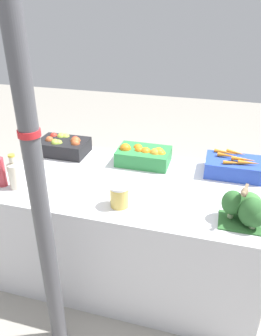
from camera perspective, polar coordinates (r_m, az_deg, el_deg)
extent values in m
plane|color=gray|center=(2.64, 0.00, -17.03)|extent=(10.00, 10.00, 0.00)
cube|color=silver|center=(2.38, 0.00, -10.41)|extent=(1.73, 0.93, 0.77)
cylinder|color=#4C4C51|center=(1.51, -16.61, 1.56)|extent=(0.09, 0.09, 2.43)
cylinder|color=red|center=(1.46, -17.24, 5.86)|extent=(0.10, 0.10, 0.03)
cube|color=black|center=(2.60, -11.62, 3.65)|extent=(0.38, 0.25, 0.11)
sphere|color=#9EBC42|center=(2.54, -9.55, 4.47)|extent=(0.07, 0.07, 0.07)
sphere|color=#BC562D|center=(2.60, -13.93, 4.71)|extent=(0.06, 0.06, 0.06)
sphere|color=#9EBC42|center=(2.65, -11.21, 5.22)|extent=(0.07, 0.07, 0.07)
sphere|color=red|center=(2.58, -9.61, 4.83)|extent=(0.06, 0.06, 0.06)
sphere|color=#BC562D|center=(2.55, -9.54, 4.52)|extent=(0.08, 0.08, 0.08)
sphere|color=#9EBC42|center=(2.54, -12.43, 4.16)|extent=(0.06, 0.06, 0.06)
sphere|color=#9EBC42|center=(2.53, -12.97, 4.20)|extent=(0.06, 0.06, 0.06)
sphere|color=red|center=(2.69, -13.22, 5.38)|extent=(0.06, 0.06, 0.06)
sphere|color=#BC562D|center=(2.49, -9.54, 4.15)|extent=(0.07, 0.07, 0.07)
sphere|color=#9EBC42|center=(2.56, -13.00, 4.28)|extent=(0.06, 0.06, 0.06)
sphere|color=#9EBC42|center=(2.66, -11.98, 5.27)|extent=(0.07, 0.07, 0.07)
cube|color=#2D8442|center=(2.39, 2.31, 2.05)|extent=(0.38, 0.25, 0.11)
sphere|color=orange|center=(2.36, 1.52, 2.96)|extent=(0.07, 0.07, 0.07)
sphere|color=orange|center=(2.35, 2.61, 2.66)|extent=(0.08, 0.08, 0.08)
sphere|color=orange|center=(2.32, 5.32, 2.31)|extent=(0.07, 0.07, 0.07)
sphere|color=orange|center=(2.33, 4.90, 2.55)|extent=(0.09, 0.09, 0.09)
sphere|color=orange|center=(2.32, 4.35, 2.46)|extent=(0.08, 0.08, 0.08)
sphere|color=orange|center=(2.37, -0.91, 3.32)|extent=(0.08, 0.08, 0.08)
sphere|color=orange|center=(2.41, 1.29, 3.41)|extent=(0.07, 0.07, 0.07)
cube|color=#2847B7|center=(2.34, 17.48, 0.16)|extent=(0.38, 0.25, 0.11)
cone|color=orange|center=(2.39, 16.36, 2.60)|extent=(0.17, 0.05, 0.03)
cone|color=orange|center=(2.27, 19.94, 0.86)|extent=(0.14, 0.04, 0.03)
cone|color=orange|center=(2.29, 19.08, 1.42)|extent=(0.16, 0.04, 0.03)
cone|color=orange|center=(2.40, 17.90, 2.55)|extent=(0.13, 0.06, 0.03)
cone|color=orange|center=(2.33, 16.58, 2.09)|extent=(0.14, 0.04, 0.03)
cone|color=orange|center=(2.25, 17.73, 0.86)|extent=(0.15, 0.05, 0.03)
cube|color=#2D602D|center=(1.88, 18.40, -8.96)|extent=(0.22, 0.18, 0.01)
ellipsoid|color=#2D602D|center=(1.82, 20.78, -7.79)|extent=(0.11, 0.11, 0.12)
cylinder|color=#B2C693|center=(1.85, 20.46, -9.37)|extent=(0.03, 0.03, 0.02)
ellipsoid|color=#2D602D|center=(1.82, 20.33, -7.22)|extent=(0.13, 0.13, 0.16)
cylinder|color=#B2C693|center=(1.86, 19.97, -9.02)|extent=(0.03, 0.03, 0.02)
ellipsoid|color=#2D602D|center=(1.85, 17.35, -5.76)|extent=(0.12, 0.12, 0.14)
cylinder|color=#B2C693|center=(1.89, 17.00, -7.87)|extent=(0.03, 0.03, 0.02)
ellipsoid|color=#427F3D|center=(1.88, 19.85, -6.18)|extent=(0.15, 0.15, 0.15)
cylinder|color=#B2C693|center=(1.91, 19.52, -7.91)|extent=(0.03, 0.03, 0.02)
cylinder|color=#B2333D|center=(2.23, -21.67, -0.68)|extent=(0.06, 0.06, 0.19)
cylinder|color=beige|center=(2.18, -19.48, -1.36)|extent=(0.08, 0.08, 0.16)
cone|color=beige|center=(2.14, -19.85, 0.78)|extent=(0.08, 0.08, 0.02)
cylinder|color=beige|center=(2.13, -19.97, 1.44)|extent=(0.04, 0.04, 0.04)
cylinder|color=gold|center=(2.12, -20.07, 2.06)|extent=(0.04, 0.04, 0.01)
cylinder|color=#DBBC56|center=(1.89, -1.93, -5.02)|extent=(0.11, 0.11, 0.12)
cylinder|color=white|center=(1.86, -1.96, -3.28)|extent=(0.11, 0.11, 0.01)
cube|color=#4C3D2D|center=(1.79, 19.15, -4.57)|extent=(0.02, 0.02, 0.01)
ellipsoid|color=#7A664C|center=(1.77, 19.27, -3.94)|extent=(0.05, 0.08, 0.04)
sphere|color=#897556|center=(1.73, 19.06, -4.26)|extent=(0.03, 0.03, 0.03)
cone|color=#4C3D28|center=(1.72, 18.99, -4.44)|extent=(0.01, 0.02, 0.01)
cube|color=#7A664C|center=(1.82, 19.60, -3.04)|extent=(0.02, 0.04, 0.01)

